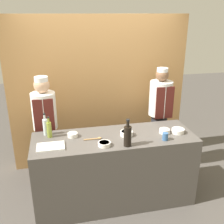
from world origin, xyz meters
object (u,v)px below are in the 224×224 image
at_px(sauce_bowl_yellow, 164,131).
at_px(chef_right, 159,117).
at_px(bottle_soy, 128,136).
at_px(chef_left, 46,127).
at_px(bottle_oil, 49,129).
at_px(cup_blue, 165,136).
at_px(bottle_clear, 45,127).
at_px(sauce_bowl_purple, 178,131).
at_px(wooden_spoon, 95,139).
at_px(cutting_board, 51,147).
at_px(sauce_bowl_white, 73,135).
at_px(sauce_bowl_green, 126,133).
at_px(sauce_bowl_orange, 104,144).

xyz_separation_m(sauce_bowl_yellow, chef_right, (0.20, 0.66, -0.08)).
bearing_deg(bottle_soy, chef_left, 136.95).
relative_size(bottle_oil, cup_blue, 2.91).
height_order(bottle_soy, bottle_clear, bottle_soy).
bearing_deg(sauce_bowl_purple, sauce_bowl_yellow, 168.95).
bearing_deg(cup_blue, wooden_spoon, 166.71).
distance_m(sauce_bowl_yellow, cutting_board, 1.44).
distance_m(sauce_bowl_yellow, sauce_bowl_white, 1.18).
xyz_separation_m(bottle_oil, chef_left, (-0.07, 0.46, -0.17)).
bearing_deg(sauce_bowl_green, cup_blue, -27.36).
relative_size(sauce_bowl_orange, wooden_spoon, 0.68).
bearing_deg(sauce_bowl_yellow, bottle_oil, 172.36).
xyz_separation_m(sauce_bowl_orange, bottle_clear, (-0.67, 0.45, 0.09)).
bearing_deg(chef_left, sauce_bowl_purple, -22.27).
height_order(sauce_bowl_yellow, bottle_soy, bottle_soy).
distance_m(cup_blue, chef_right, 0.90).
distance_m(sauce_bowl_green, bottle_soy, 0.29).
xyz_separation_m(sauce_bowl_green, bottle_soy, (-0.06, -0.27, 0.10)).
bearing_deg(bottle_clear, cup_blue, -18.01).
distance_m(sauce_bowl_green, wooden_spoon, 0.41).
bearing_deg(bottle_oil, chef_left, 98.07).
bearing_deg(cutting_board, sauce_bowl_green, 7.18).
relative_size(bottle_soy, bottle_oil, 1.23).
height_order(sauce_bowl_white, bottle_clear, bottle_clear).
bearing_deg(cup_blue, cutting_board, 175.67).
relative_size(wooden_spoon, chef_left, 0.14).
bearing_deg(bottle_soy, sauce_bowl_white, 148.70).
bearing_deg(wooden_spoon, bottle_soy, -34.61).
relative_size(sauce_bowl_purple, bottle_clear, 0.56).
xyz_separation_m(sauce_bowl_orange, bottle_soy, (0.27, -0.05, 0.10)).
distance_m(sauce_bowl_white, bottle_soy, 0.72).
height_order(sauce_bowl_orange, sauce_bowl_green, sauce_bowl_green).
bearing_deg(wooden_spoon, sauce_bowl_purple, -2.19).
relative_size(sauce_bowl_white, bottle_clear, 0.43).
xyz_separation_m(cutting_board, cup_blue, (1.37, -0.10, 0.04)).
xyz_separation_m(sauce_bowl_purple, sauce_bowl_green, (-0.67, 0.07, 0.00)).
bearing_deg(bottle_clear, sauce_bowl_green, -13.62).
relative_size(sauce_bowl_orange, chef_left, 0.09).
relative_size(cutting_board, chef_left, 0.20).
bearing_deg(sauce_bowl_purple, sauce_bowl_green, 174.49).
xyz_separation_m(sauce_bowl_orange, sauce_bowl_purple, (1.00, 0.15, 0.01)).
relative_size(sauce_bowl_orange, cup_blue, 1.60).
relative_size(bottle_oil, chef_right, 0.16).
bearing_deg(sauce_bowl_yellow, sauce_bowl_green, 176.43).
bearing_deg(chef_right, sauce_bowl_green, -138.24).
height_order(sauce_bowl_white, chef_right, chef_right).
relative_size(sauce_bowl_white, sauce_bowl_green, 0.78).
bearing_deg(bottle_clear, sauce_bowl_purple, -10.40).
distance_m(cutting_board, bottle_clear, 0.38).
bearing_deg(cup_blue, bottle_soy, -174.95).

